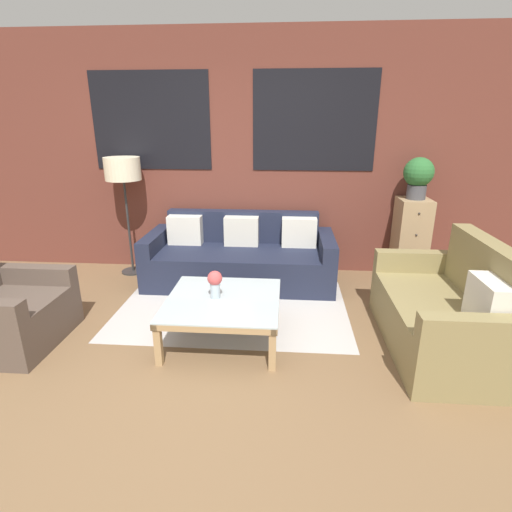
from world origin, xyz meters
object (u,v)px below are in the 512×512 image
at_px(armchair_corner, 5,313).
at_px(flower_vase, 215,282).
at_px(floor_lamp, 123,174).
at_px(potted_plant, 418,176).
at_px(couch_dark, 240,258).
at_px(coffee_table, 223,304).
at_px(drawer_cabinet, 410,240).
at_px(settee_vintage, 446,314).

relative_size(armchair_corner, flower_vase, 3.62).
xyz_separation_m(floor_lamp, potted_plant, (3.35, 0.03, 0.01)).
relative_size(armchair_corner, potted_plant, 1.90).
relative_size(armchair_corner, floor_lamp, 0.62).
bearing_deg(flower_vase, floor_lamp, 131.61).
xyz_separation_m(couch_dark, coffee_table, (0.00, -1.32, 0.04)).
xyz_separation_m(drawer_cabinet, flower_vase, (-2.03, -1.51, 0.03)).
distance_m(settee_vintage, armchair_corner, 3.68).
bearing_deg(settee_vintage, drawer_cabinet, 85.62).
bearing_deg(floor_lamp, potted_plant, 0.45).
bearing_deg(coffee_table, flower_vase, 167.87).
height_order(coffee_table, drawer_cabinet, drawer_cabinet).
distance_m(couch_dark, armchair_corner, 2.38).
relative_size(couch_dark, flower_vase, 8.83).
bearing_deg(drawer_cabinet, flower_vase, -143.36).
relative_size(potted_plant, flower_vase, 1.90).
distance_m(armchair_corner, coffee_table, 1.84).
distance_m(settee_vintage, floor_lamp, 3.68).
height_order(settee_vintage, flower_vase, settee_vintage).
height_order(floor_lamp, flower_vase, floor_lamp).
bearing_deg(couch_dark, armchair_corner, -140.12).
distance_m(drawer_cabinet, flower_vase, 2.53).
distance_m(coffee_table, potted_plant, 2.65).
distance_m(floor_lamp, drawer_cabinet, 3.43).
relative_size(settee_vintage, coffee_table, 1.56).
bearing_deg(flower_vase, couch_dark, 87.21).
relative_size(couch_dark, coffee_table, 2.23).
bearing_deg(drawer_cabinet, armchair_corner, -155.44).
relative_size(floor_lamp, potted_plant, 3.06).
distance_m(couch_dark, coffee_table, 1.32).
distance_m(couch_dark, flower_vase, 1.32).
relative_size(settee_vintage, floor_lamp, 1.06).
relative_size(armchair_corner, coffee_table, 0.92).
distance_m(coffee_table, flower_vase, 0.21).
xyz_separation_m(coffee_table, floor_lamp, (-1.39, 1.50, 0.90)).
bearing_deg(settee_vintage, flower_vase, 179.40).
distance_m(armchair_corner, drawer_cabinet, 4.18).
bearing_deg(drawer_cabinet, floor_lamp, -179.55).
bearing_deg(flower_vase, drawer_cabinet, 36.64).
distance_m(settee_vintage, drawer_cabinet, 1.55).
relative_size(couch_dark, drawer_cabinet, 2.20).
distance_m(settee_vintage, coffee_table, 1.85).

